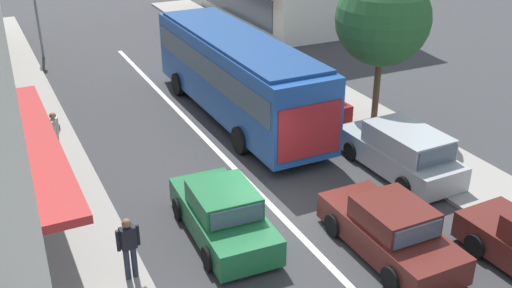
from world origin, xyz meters
name	(u,v)px	position (x,y,z in m)	size (l,w,h in m)	color
ground_plane	(279,214)	(0.00, 0.00, 0.00)	(140.00, 140.00, 0.00)	#353538
lane_centre_line	(224,158)	(0.00, 4.00, 0.00)	(0.20, 28.00, 0.01)	silver
sidewalk_left	(5,173)	(-6.80, 6.00, 0.07)	(5.20, 44.00, 0.14)	gray
kerb_right	(344,107)	(6.20, 6.00, 0.06)	(2.80, 44.00, 0.12)	gray
city_bus	(237,71)	(1.89, 7.08, 1.88)	(2.81, 10.87, 3.23)	#1E4C99
sedan_behind_bus_near	(390,231)	(1.66, -2.84, 0.66)	(1.91, 4.21, 1.47)	#561E19
sedan_behind_bus_mid	(223,214)	(-1.85, -0.25, 0.66)	(2.03, 4.27, 1.47)	#1E6638
parked_wagon_kerb_second	(401,151)	(4.71, 0.58, 0.75)	(2.03, 4.54, 1.58)	#9EA3A8
parked_hatchback_kerb_third	(309,100)	(4.42, 5.86, 0.71)	(1.93, 3.76, 1.54)	maroon
traffic_light_downstreet	(35,1)	(-3.78, 18.64, 2.85)	(0.33, 0.24, 4.20)	gray
street_tree_right	(383,19)	(6.27, 4.11, 4.08)	(3.41, 3.41, 5.79)	brown
pedestrian_with_handbag_near	(55,132)	(-5.07, 6.24, 1.07)	(0.38, 0.66, 1.63)	#4C4742
pedestrian_browsing_midblock	(129,245)	(-4.59, -1.10, 1.07)	(0.57, 0.25, 1.63)	#232838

